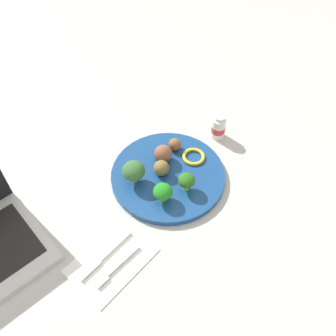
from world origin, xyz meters
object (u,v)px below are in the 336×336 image
object	(u,v)px
plate	(168,175)
meatball_back_right	(175,144)
broccoli_floret_near_rim	(134,171)
broccoli_floret_mid_left	(163,192)
knife	(103,256)
yogurt_bottle	(218,128)
pepper_ring_back_right	(194,157)
broccoli_floret_front_left	(187,181)
napkin	(111,260)
meatball_far_rim	(163,154)
fork	(114,267)
meatball_near_rim	(161,168)

from	to	relation	value
plate	meatball_back_right	bearing A→B (deg)	-156.03
broccoli_floret_near_rim	broccoli_floret_mid_left	xyz separation A→B (m)	(0.00, 0.09, -0.01)
meatball_back_right	knife	world-z (taller)	meatball_back_right
meatball_back_right	yogurt_bottle	bearing A→B (deg)	154.03
plate	broccoli_floret_near_rim	size ratio (longest dim) A/B	4.70
broccoli_floret_near_rim	pepper_ring_back_right	bearing A→B (deg)	152.88
plate	pepper_ring_back_right	world-z (taller)	pepper_ring_back_right
broccoli_floret_front_left	broccoli_floret_near_rim	xyz separation A→B (m)	(0.05, -0.11, 0.01)
yogurt_bottle	napkin	bearing A→B (deg)	1.32
broccoli_floret_front_left	meatball_back_right	distance (m)	0.13
broccoli_floret_front_left	yogurt_bottle	size ratio (longest dim) A/B	0.67
meatball_far_rim	fork	distance (m)	0.30
napkin	yogurt_bottle	world-z (taller)	yogurt_bottle
fork	yogurt_bottle	xyz separation A→B (m)	(-0.45, -0.03, 0.02)
meatball_near_rim	yogurt_bottle	size ratio (longest dim) A/B	0.55
broccoli_floret_mid_left	knife	distance (m)	0.19
meatball_back_right	pepper_ring_back_right	bearing A→B (deg)	93.13
pepper_ring_back_right	knife	xyz separation A→B (m)	(0.33, -0.01, -0.01)
meatball_back_right	napkin	bearing A→B (deg)	11.91
pepper_ring_back_right	napkin	size ratio (longest dim) A/B	0.34
pepper_ring_back_right	knife	distance (m)	0.33
meatball_back_right	fork	world-z (taller)	meatball_back_right
plate	meatball_near_rim	distance (m)	0.03
broccoli_floret_mid_left	pepper_ring_back_right	size ratio (longest dim) A/B	0.83
meatball_far_rim	napkin	distance (m)	0.29
yogurt_bottle	broccoli_floret_front_left	bearing A→B (deg)	10.21
broccoli_floret_mid_left	fork	size ratio (longest dim) A/B	0.40
meatball_back_right	fork	size ratio (longest dim) A/B	0.27
plate	fork	world-z (taller)	plate
broccoli_floret_mid_left	meatball_far_rim	world-z (taller)	broccoli_floret_mid_left
meatball_far_rim	fork	bearing A→B (deg)	16.89
meatball_near_rim	fork	distance (m)	0.26
knife	meatball_back_right	bearing A→B (deg)	-171.41
meatball_near_rim	meatball_far_rim	distance (m)	0.04
meatball_near_rim	pepper_ring_back_right	size ratio (longest dim) A/B	0.67
meatball_back_right	pepper_ring_back_right	xyz separation A→B (m)	(-0.00, 0.06, -0.01)
fork	knife	size ratio (longest dim) A/B	0.83
broccoli_floret_mid_left	meatball_back_right	xyz separation A→B (m)	(-0.15, -0.07, -0.01)
meatball_far_rim	napkin	bearing A→B (deg)	14.18
napkin	meatball_far_rim	bearing A→B (deg)	-165.82
broccoli_floret_near_rim	meatball_far_rim	size ratio (longest dim) A/B	1.32
pepper_ring_back_right	napkin	world-z (taller)	pepper_ring_back_right
pepper_ring_back_right	broccoli_floret_near_rim	bearing A→B (deg)	-27.12
plate	broccoli_floret_mid_left	distance (m)	0.09
meatball_near_rim	broccoli_floret_front_left	bearing A→B (deg)	87.29
plate	meatball_far_rim	world-z (taller)	meatball_far_rim
broccoli_floret_front_left	yogurt_bottle	bearing A→B (deg)	-169.79
broccoli_floret_near_rim	napkin	world-z (taller)	broccoli_floret_near_rim
meatball_far_rim	napkin	world-z (taller)	meatball_far_rim
meatball_back_right	yogurt_bottle	xyz separation A→B (m)	(-0.12, 0.06, -0.00)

